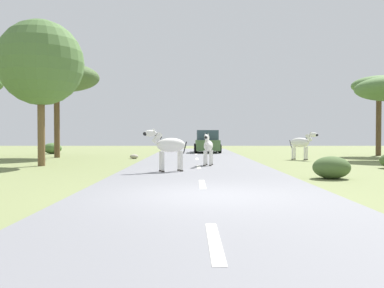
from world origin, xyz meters
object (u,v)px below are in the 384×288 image
at_px(tree_1, 57,78).
at_px(tree_5, 379,86).
at_px(rock_0, 134,156).
at_px(tree_2, 41,63).
at_px(bush_2, 332,167).
at_px(zebra_2, 169,146).
at_px(bush_0, 53,148).
at_px(zebra_1, 302,143).
at_px(zebra_0, 208,146).
at_px(car_0, 207,142).

bearing_deg(tree_1, tree_5, 6.75).
bearing_deg(rock_0, tree_2, -120.87).
bearing_deg(tree_1, bush_2, -43.65).
height_order(zebra_2, tree_1, tree_1).
distance_m(zebra_2, bush_0, 18.42).
height_order(tree_5, bush_0, tree_5).
distance_m(zebra_1, tree_5, 9.03).
relative_size(tree_1, bush_0, 4.34).
height_order(zebra_0, car_0, car_0).
bearing_deg(car_0, zebra_0, -92.43).
height_order(zebra_0, zebra_2, zebra_2).
relative_size(tree_5, bush_0, 3.99).
bearing_deg(car_0, tree_2, -121.43).
distance_m(car_0, tree_5, 12.90).
bearing_deg(car_0, zebra_2, -97.44).
height_order(zebra_1, tree_5, tree_5).
xyz_separation_m(tree_2, rock_0, (3.40, 5.69, -4.53)).
relative_size(tree_1, rock_0, 11.77).
xyz_separation_m(zebra_1, tree_1, (-14.65, 2.34, 4.03)).
bearing_deg(tree_5, rock_0, -167.06).
bearing_deg(car_0, tree_5, -19.37).
distance_m(zebra_1, tree_2, 14.32).
bearing_deg(bush_2, tree_1, 136.35).
bearing_deg(tree_1, zebra_1, -9.07).
bearing_deg(tree_2, tree_1, 102.96).
distance_m(tree_2, bush_0, 13.48).
xyz_separation_m(zebra_0, bush_0, (-11.29, 12.67, -0.50)).
xyz_separation_m(zebra_0, rock_0, (-4.17, 6.12, -0.78)).
bearing_deg(zebra_0, tree_5, -131.83).
distance_m(zebra_0, car_0, 13.85).
distance_m(tree_1, rock_0, 7.07).
xyz_separation_m(car_0, bush_2, (3.30, -18.83, -0.49)).
xyz_separation_m(tree_2, bush_2, (11.34, -5.42, -4.30)).
bearing_deg(zebra_1, zebra_0, -8.12).
bearing_deg(tree_5, zebra_1, -143.71).
bearing_deg(zebra_0, tree_1, -29.71).
height_order(tree_5, bush_2, tree_5).
xyz_separation_m(tree_1, bush_0, (-2.13, 5.33, -4.58)).
bearing_deg(car_0, rock_0, -121.49).
bearing_deg(bush_0, car_0, 5.67).
height_order(zebra_1, zebra_2, zebra_2).
relative_size(tree_2, tree_5, 1.21).
height_order(zebra_0, tree_5, tree_5).
relative_size(car_0, tree_5, 0.80).
bearing_deg(rock_0, zebra_0, -55.74).
height_order(bush_2, rock_0, bush_2).
relative_size(zebra_1, car_0, 0.37).
xyz_separation_m(zebra_2, rock_0, (-2.59, 9.09, -0.88)).
height_order(tree_2, rock_0, tree_2).
relative_size(zebra_2, rock_0, 3.21).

